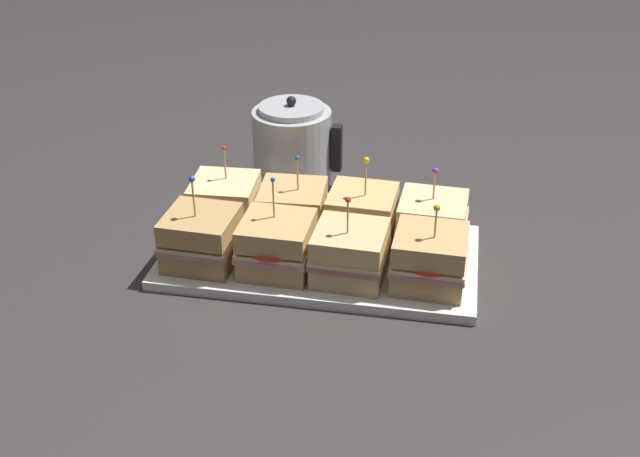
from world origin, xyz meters
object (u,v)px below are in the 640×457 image
object	(u,v)px
sandwich_front_far_right	(430,259)
sandwich_back_center_left	(292,210)
sandwich_front_center_right	(350,253)
sandwich_back_center_right	(362,216)
kettle_steel	(293,146)
sandwich_back_far_right	(432,222)
sandwich_front_far_left	(201,238)
sandwich_front_center_left	(277,245)
serving_platter	(320,257)
sandwich_back_far_left	(225,204)

from	to	relation	value
sandwich_front_far_right	sandwich_back_center_left	xyz separation A→B (m)	(-0.26, 0.13, -0.00)
sandwich_front_center_right	sandwich_front_far_right	xyz separation A→B (m)	(0.13, 0.00, 0.00)
sandwich_back_center_right	kettle_steel	xyz separation A→B (m)	(-0.18, 0.23, 0.02)
kettle_steel	sandwich_front_far_right	bearing A→B (deg)	-49.39
sandwich_front_center_right	sandwich_back_far_right	bearing A→B (deg)	45.66
sandwich_back_center_right	sandwich_back_far_right	bearing A→B (deg)	1.42
sandwich_back_center_right	sandwich_front_far_right	bearing A→B (deg)	-44.07
sandwich_front_far_left	kettle_steel	bearing A→B (deg)	77.01
sandwich_front_center_right	sandwich_back_center_left	distance (m)	0.18
sandwich_front_center_right	sandwich_front_far_right	bearing A→B (deg)	1.36
sandwich_front_center_left	sandwich_back_far_right	distance (m)	0.28
kettle_steel	sandwich_back_center_left	bearing A→B (deg)	-78.11
sandwich_front_center_right	sandwich_back_center_right	bearing A→B (deg)	88.79
sandwich_back_center_right	sandwich_back_center_left	bearing A→B (deg)	178.80
serving_platter	kettle_steel	bearing A→B (deg)	110.71
sandwich_back_far_left	sandwich_back_center_left	size ratio (longest dim) A/B	1.01
sandwich_back_far_right	kettle_steel	world-z (taller)	kettle_steel
sandwich_back_center_right	sandwich_back_far_left	bearing A→B (deg)	179.83
serving_platter	sandwich_front_center_left	size ratio (longest dim) A/B	3.29
sandwich_back_far_left	sandwich_front_far_right	bearing A→B (deg)	-18.11
sandwich_back_far_right	sandwich_front_center_right	bearing A→B (deg)	-134.34
sandwich_back_far_left	sandwich_back_center_right	bearing A→B (deg)	-0.17
serving_platter	sandwich_front_center_right	world-z (taller)	sandwich_front_center_right
sandwich_front_center_right	sandwich_back_center_right	distance (m)	0.13
sandwich_front_far_left	sandwich_front_far_right	size ratio (longest dim) A/B	1.10
serving_platter	sandwich_back_far_left	size ratio (longest dim) A/B	3.49
sandwich_front_center_left	sandwich_back_far_left	size ratio (longest dim) A/B	1.06
sandwich_front_center_left	sandwich_back_far_left	world-z (taller)	sandwich_front_center_left
sandwich_back_center_left	kettle_steel	xyz separation A→B (m)	(-0.05, 0.23, 0.02)
sandwich_front_far_right	sandwich_back_far_right	bearing A→B (deg)	91.60
serving_platter	sandwich_front_far_right	distance (m)	0.21
sandwich_front_far_left	sandwich_back_far_right	world-z (taller)	sandwich_front_far_left
sandwich_front_center_left	kettle_steel	bearing A→B (deg)	97.77
sandwich_front_far_left	sandwich_back_center_right	world-z (taller)	same
sandwich_back_center_left	sandwich_front_far_left	bearing A→B (deg)	-135.00
sandwich_back_far_left	serving_platter	bearing A→B (deg)	-18.45
sandwich_front_center_right	sandwich_back_center_left	xyz separation A→B (m)	(-0.12, 0.13, -0.00)
sandwich_front_far_left	sandwich_back_far_left	distance (m)	0.13
sandwich_front_far_right	kettle_steel	world-z (taller)	kettle_steel
sandwich_back_center_left	kettle_steel	distance (m)	0.23
serving_platter	sandwich_back_far_left	xyz separation A→B (m)	(-0.19, 0.06, 0.06)
serving_platter	sandwich_front_far_left	distance (m)	0.21
serving_platter	sandwich_front_center_right	size ratio (longest dim) A/B	3.54
sandwich_back_far_right	kettle_steel	bearing A→B (deg)	142.91
sandwich_front_far_left	sandwich_front_center_right	size ratio (longest dim) A/B	1.08
sandwich_back_far_left	sandwich_back_center_left	world-z (taller)	sandwich_back_far_left
sandwich_back_center_right	sandwich_back_far_right	xyz separation A→B (m)	(0.12, 0.00, -0.00)
kettle_steel	sandwich_front_far_left	bearing A→B (deg)	-102.99
sandwich_front_center_right	sandwich_front_center_left	bearing A→B (deg)	179.39
sandwich_front_far_right	sandwich_back_far_left	xyz separation A→B (m)	(-0.38, 0.13, -0.00)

